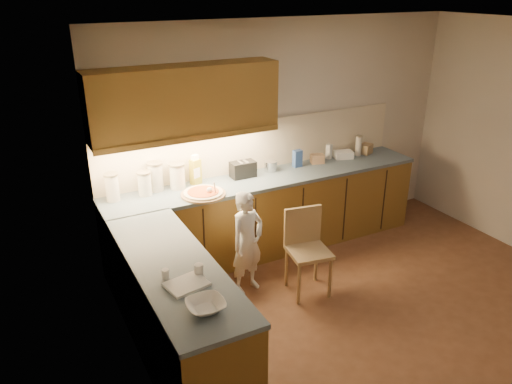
% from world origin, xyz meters
% --- Properties ---
extents(room, '(4.54, 4.50, 2.62)m').
position_xyz_m(room, '(0.00, 0.00, 1.68)').
color(room, brown).
rests_on(room, ground).
extents(l_counter, '(3.77, 2.62, 0.92)m').
position_xyz_m(l_counter, '(-0.92, 1.25, 0.46)').
color(l_counter, brown).
rests_on(l_counter, ground).
extents(backsplash, '(3.75, 0.02, 0.58)m').
position_xyz_m(backsplash, '(-0.38, 1.99, 1.21)').
color(backsplash, beige).
rests_on(backsplash, l_counter).
extents(upper_cabinets, '(1.95, 0.36, 0.73)m').
position_xyz_m(upper_cabinets, '(-1.27, 1.82, 1.85)').
color(upper_cabinets, brown).
rests_on(upper_cabinets, ground).
extents(pizza_on_board, '(0.46, 0.46, 0.19)m').
position_xyz_m(pizza_on_board, '(-1.23, 1.55, 0.94)').
color(pizza_on_board, '#A68053').
rests_on(pizza_on_board, l_counter).
extents(child, '(0.46, 0.37, 1.08)m').
position_xyz_m(child, '(-0.98, 1.04, 0.54)').
color(child, white).
rests_on(child, ground).
extents(wooden_chair, '(0.45, 0.45, 0.88)m').
position_xyz_m(wooden_chair, '(-0.44, 0.79, 0.51)').
color(wooden_chair, tan).
rests_on(wooden_chair, ground).
extents(mixing_bowl, '(0.27, 0.27, 0.06)m').
position_xyz_m(mixing_bowl, '(-1.95, -0.27, 0.95)').
color(mixing_bowl, white).
rests_on(mixing_bowl, l_counter).
extents(canister_a, '(0.14, 0.14, 0.29)m').
position_xyz_m(canister_a, '(-2.08, 1.84, 1.06)').
color(canister_a, white).
rests_on(canister_a, l_counter).
extents(canister_b, '(0.15, 0.15, 0.25)m').
position_xyz_m(canister_b, '(-1.76, 1.83, 1.05)').
color(canister_b, white).
rests_on(canister_b, l_counter).
extents(canister_c, '(0.17, 0.17, 0.31)m').
position_xyz_m(canister_c, '(-1.62, 1.89, 1.08)').
color(canister_c, beige).
rests_on(canister_c, l_counter).
extents(canister_d, '(0.17, 0.17, 0.28)m').
position_xyz_m(canister_d, '(-1.40, 1.85, 1.06)').
color(canister_d, white).
rests_on(canister_d, l_counter).
extents(oil_jug, '(0.13, 0.12, 0.33)m').
position_xyz_m(oil_jug, '(-1.18, 1.87, 1.07)').
color(oil_jug, '#AFA423').
rests_on(oil_jug, l_counter).
extents(toaster, '(0.28, 0.16, 0.18)m').
position_xyz_m(toaster, '(-0.64, 1.83, 1.01)').
color(toaster, black).
rests_on(toaster, l_counter).
extents(steel_pot, '(0.16, 0.16, 0.12)m').
position_xyz_m(steel_pot, '(-0.27, 1.85, 0.98)').
color(steel_pot, silver).
rests_on(steel_pot, l_counter).
extents(blue_box, '(0.10, 0.07, 0.20)m').
position_xyz_m(blue_box, '(0.08, 1.83, 1.02)').
color(blue_box, '#325196').
rests_on(blue_box, l_counter).
extents(card_box_a, '(0.18, 0.15, 0.11)m').
position_xyz_m(card_box_a, '(0.36, 1.82, 0.97)').
color(card_box_a, tan).
rests_on(card_box_a, l_counter).
extents(white_bottle, '(0.08, 0.08, 0.18)m').
position_xyz_m(white_bottle, '(0.58, 1.90, 1.01)').
color(white_bottle, silver).
rests_on(white_bottle, l_counter).
extents(flat_pack, '(0.26, 0.21, 0.09)m').
position_xyz_m(flat_pack, '(0.75, 1.83, 0.96)').
color(flat_pack, silver).
rests_on(flat_pack, l_counter).
extents(tall_jar, '(0.08, 0.08, 0.26)m').
position_xyz_m(tall_jar, '(0.98, 1.83, 1.05)').
color(tall_jar, silver).
rests_on(tall_jar, l_counter).
extents(card_box_b, '(0.20, 0.18, 0.12)m').
position_xyz_m(card_box_b, '(1.11, 1.84, 0.98)').
color(card_box_b, tan).
rests_on(card_box_b, l_counter).
extents(dough_cloth, '(0.32, 0.28, 0.02)m').
position_xyz_m(dough_cloth, '(-1.96, 0.06, 0.93)').
color(dough_cloth, white).
rests_on(dough_cloth, l_counter).
extents(spice_jar_a, '(0.07, 0.07, 0.07)m').
position_xyz_m(spice_jar_a, '(-2.07, 0.23, 0.96)').
color(spice_jar_a, silver).
rests_on(spice_jar_a, l_counter).
extents(spice_jar_b, '(0.08, 0.08, 0.09)m').
position_xyz_m(spice_jar_b, '(-1.83, 0.15, 0.96)').
color(spice_jar_b, silver).
rests_on(spice_jar_b, l_counter).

